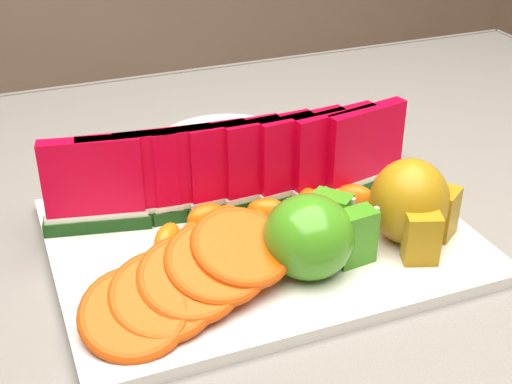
{
  "coord_description": "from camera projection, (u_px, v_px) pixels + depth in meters",
  "views": [
    {
      "loc": [
        -0.14,
        -0.54,
        1.15
      ],
      "look_at": [
        0.08,
        0.02,
        0.81
      ],
      "focal_mm": 50.0,
      "sensor_mm": 36.0,
      "label": 1
    }
  ],
  "objects": [
    {
      "name": "platter",
      "position": [
        261.0,
        239.0,
        0.7
      ],
      "size": [
        0.4,
        0.3,
        0.01
      ],
      "color": "silver",
      "rests_on": "tablecloth"
    },
    {
      "name": "side_plate",
      "position": [
        227.0,
        146.0,
        0.89
      ],
      "size": [
        0.21,
        0.21,
        0.01
      ],
      "color": "silver",
      "rests_on": "tablecloth"
    },
    {
      "name": "table",
      "position": [
        191.0,
        346.0,
        0.73
      ],
      "size": [
        1.4,
        0.9,
        0.75
      ],
      "color": "#43281B",
      "rests_on": "ground"
    },
    {
      "name": "tangerine_segments",
      "position": [
        264.0,
        215.0,
        0.71
      ],
      "size": [
        0.25,
        0.07,
        0.03
      ],
      "color": "orange",
      "rests_on": "platter"
    },
    {
      "name": "apple_cluster",
      "position": [
        315.0,
        235.0,
        0.64
      ],
      "size": [
        0.12,
        0.11,
        0.08
      ],
      "color": "#379114",
      "rests_on": "platter"
    },
    {
      "name": "orange_fan_back",
      "position": [
        247.0,
        154.0,
        0.81
      ],
      "size": [
        0.38,
        0.11,
        0.05
      ],
      "color": "orange",
      "rests_on": "platter"
    },
    {
      "name": "pear_cluster",
      "position": [
        412.0,
        204.0,
        0.68
      ],
      "size": [
        0.09,
        0.09,
        0.08
      ],
      "color": "#A08A05",
      "rests_on": "platter"
    },
    {
      "name": "orange_fan_front",
      "position": [
        190.0,
        279.0,
        0.59
      ],
      "size": [
        0.21,
        0.14,
        0.06
      ],
      "color": "orange",
      "rests_on": "platter"
    },
    {
      "name": "tablecloth",
      "position": [
        188.0,
        297.0,
        0.7
      ],
      "size": [
        1.53,
        1.03,
        0.2
      ],
      "color": "gray",
      "rests_on": "table"
    },
    {
      "name": "watermelon_row",
      "position": [
        235.0,
        170.0,
        0.72
      ],
      "size": [
        0.39,
        0.07,
        0.1
      ],
      "color": "#083A10",
      "rests_on": "platter"
    }
  ]
}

